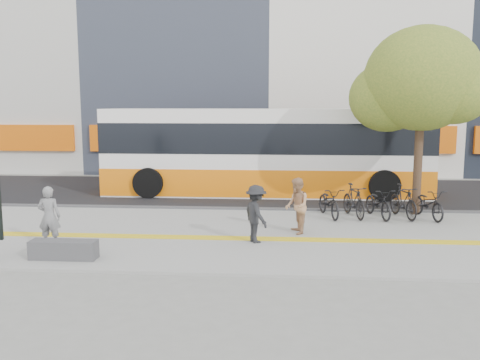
# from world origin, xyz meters

# --- Properties ---
(ground) EXTENTS (120.00, 120.00, 0.00)m
(ground) POSITION_xyz_m (0.00, 0.00, 0.00)
(ground) COLOR slate
(ground) RESTS_ON ground
(sidewalk) EXTENTS (40.00, 7.00, 0.08)m
(sidewalk) POSITION_xyz_m (0.00, 1.50, 0.04)
(sidewalk) COLOR slate
(sidewalk) RESTS_ON ground
(tactile_strip) EXTENTS (40.00, 0.45, 0.01)m
(tactile_strip) POSITION_xyz_m (0.00, 1.00, 0.09)
(tactile_strip) COLOR gold
(tactile_strip) RESTS_ON sidewalk
(street) EXTENTS (40.00, 8.00, 0.06)m
(street) POSITION_xyz_m (0.00, 9.00, 0.03)
(street) COLOR black
(street) RESTS_ON ground
(curb) EXTENTS (40.00, 0.25, 0.14)m
(curb) POSITION_xyz_m (0.00, 5.00, 0.07)
(curb) COLOR #3C3C3F
(curb) RESTS_ON ground
(bench) EXTENTS (1.60, 0.45, 0.45)m
(bench) POSITION_xyz_m (-2.60, -1.20, 0.30)
(bench) COLOR #3C3C3F
(bench) RESTS_ON sidewalk
(street_tree) EXTENTS (4.40, 3.80, 6.31)m
(street_tree) POSITION_xyz_m (7.18, 4.82, 4.51)
(street_tree) COLOR #322017
(street_tree) RESTS_ON sidewalk
(bus) EXTENTS (13.27, 3.15, 3.53)m
(bus) POSITION_xyz_m (1.99, 8.50, 1.72)
(bus) COLOR white
(bus) RESTS_ON street
(bicycle_row) EXTENTS (4.27, 1.97, 1.09)m
(bicycle_row) POSITION_xyz_m (5.81, 4.00, 0.59)
(bicycle_row) COLOR black
(bicycle_row) RESTS_ON sidewalk
(seated_woman) EXTENTS (0.61, 0.43, 1.60)m
(seated_woman) POSITION_xyz_m (-3.40, -0.17, 0.88)
(seated_woman) COLOR black
(seated_woman) RESTS_ON sidewalk
(pedestrian_tan) EXTENTS (0.75, 0.89, 1.61)m
(pedestrian_tan) POSITION_xyz_m (3.06, 1.68, 0.89)
(pedestrian_tan) COLOR tan
(pedestrian_tan) RESTS_ON sidewalk
(pedestrian_dark) EXTENTS (0.99, 1.16, 1.56)m
(pedestrian_dark) POSITION_xyz_m (1.94, 0.66, 0.86)
(pedestrian_dark) COLOR black
(pedestrian_dark) RESTS_ON sidewalk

